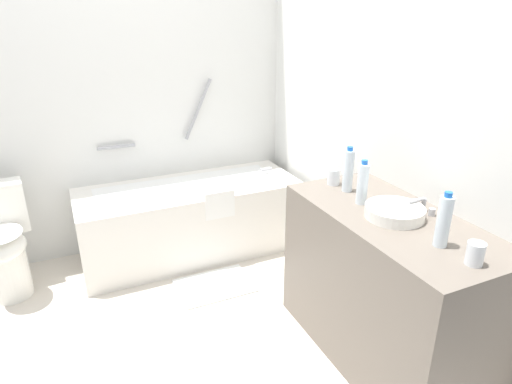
# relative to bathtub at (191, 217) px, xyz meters

# --- Properties ---
(ground_plane) EXTENTS (3.95, 3.95, 0.00)m
(ground_plane) POSITION_rel_bathtub_xyz_m (-0.59, -1.02, -0.30)
(ground_plane) COLOR beige
(wall_back_tiled) EXTENTS (3.35, 0.10, 2.47)m
(wall_back_tiled) POSITION_rel_bathtub_xyz_m (-0.59, 0.37, 0.94)
(wall_back_tiled) COLOR silver
(wall_back_tiled) RESTS_ON ground_plane
(wall_right_mirror) EXTENTS (0.10, 3.08, 2.47)m
(wall_right_mirror) POSITION_rel_bathtub_xyz_m (0.94, -1.02, 0.94)
(wall_right_mirror) COLOR silver
(wall_right_mirror) RESTS_ON ground_plane
(bathtub) EXTENTS (1.65, 0.65, 1.30)m
(bathtub) POSITION_rel_bathtub_xyz_m (0.00, 0.00, 0.00)
(bathtub) COLOR white
(bathtub) RESTS_ON ground_plane
(toilet) EXTENTS (0.38, 0.51, 0.75)m
(toilet) POSITION_rel_bathtub_xyz_m (-1.28, -0.03, 0.08)
(toilet) COLOR white
(toilet) RESTS_ON ground_plane
(vanity_counter) EXTENTS (0.56, 1.18, 0.84)m
(vanity_counter) POSITION_rel_bathtub_xyz_m (0.60, -1.53, 0.12)
(vanity_counter) COLOR #6B6056
(vanity_counter) RESTS_ON ground_plane
(sink_basin) EXTENTS (0.29, 0.29, 0.06)m
(sink_basin) POSITION_rel_bathtub_xyz_m (0.60, -1.53, 0.57)
(sink_basin) COLOR white
(sink_basin) RESTS_ON vanity_counter
(sink_faucet) EXTENTS (0.11, 0.15, 0.08)m
(sink_faucet) POSITION_rel_bathtub_xyz_m (0.77, -1.53, 0.58)
(sink_faucet) COLOR #ABABB0
(sink_faucet) RESTS_ON vanity_counter
(water_bottle_0) EXTENTS (0.06, 0.06, 0.24)m
(water_bottle_0) POSITION_rel_bathtub_xyz_m (0.55, -1.33, 0.65)
(water_bottle_0) COLOR silver
(water_bottle_0) RESTS_ON vanity_counter
(water_bottle_1) EXTENTS (0.06, 0.06, 0.26)m
(water_bottle_1) POSITION_rel_bathtub_xyz_m (0.59, -1.15, 0.66)
(water_bottle_1) COLOR silver
(water_bottle_1) RESTS_ON vanity_counter
(water_bottle_2) EXTENTS (0.06, 0.06, 0.25)m
(water_bottle_2) POSITION_rel_bathtub_xyz_m (0.58, -1.84, 0.66)
(water_bottle_2) COLOR silver
(water_bottle_2) RESTS_ON vanity_counter
(drinking_glass_0) EXTENTS (0.07, 0.07, 0.09)m
(drinking_glass_0) POSITION_rel_bathtub_xyz_m (0.59, -2.01, 0.59)
(drinking_glass_0) COLOR white
(drinking_glass_0) RESTS_ON vanity_counter
(drinking_glass_1) EXTENTS (0.07, 0.07, 0.09)m
(drinking_glass_1) POSITION_rel_bathtub_xyz_m (0.58, -1.03, 0.59)
(drinking_glass_1) COLOR white
(drinking_glass_1) RESTS_ON vanity_counter
(bath_mat) EXTENTS (0.51, 0.37, 0.01)m
(bath_mat) POSITION_rel_bathtub_xyz_m (-0.01, -0.55, -0.29)
(bath_mat) COLOR white
(bath_mat) RESTS_ON ground_plane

